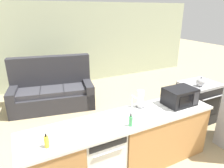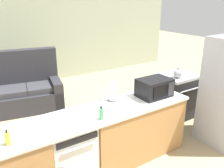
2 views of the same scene
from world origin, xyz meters
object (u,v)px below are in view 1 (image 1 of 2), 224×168
paper_towel_roll (140,99)px  dishwasher (100,154)px  soap_bottle (131,121)px  couch (53,91)px  stove_range (197,102)px  kettle (201,82)px  dish_soap_bottle (47,142)px  microwave (180,96)px

paper_towel_roll → dishwasher: bearing=-165.6°
soap_bottle → dishwasher: bearing=152.7°
paper_towel_roll → soap_bottle: (-0.43, -0.40, -0.07)m
couch → stove_range: bearing=-39.0°
kettle → paper_towel_roll: bearing=-172.5°
stove_range → soap_bottle: size_ratio=5.11×
stove_range → kettle: bearing=-142.8°
dish_soap_bottle → kettle: 3.19m
stove_range → paper_towel_roll: size_ratio=3.19×
paper_towel_roll → stove_range: bearing=10.8°
stove_range → couch: 3.50m
dishwasher → dish_soap_bottle: (-0.71, -0.14, 0.55)m
dishwasher → soap_bottle: size_ratio=4.77×
kettle → dish_soap_bottle: bearing=-169.8°
couch → paper_towel_roll: bearing=-69.9°
paper_towel_roll → kettle: 1.64m
dish_soap_bottle → kettle: bearing=10.2°
microwave → kettle: bearing=23.1°
soap_bottle → dish_soap_bottle: same height
dishwasher → couch: 2.75m
dishwasher → couch: size_ratio=0.39×
microwave → kettle: (0.99, 0.42, -0.05)m
soap_bottle → couch: 3.05m
microwave → paper_towel_roll: paper_towel_roll is taller
paper_towel_roll → soap_bottle: paper_towel_roll is taller
microwave → stove_range: bearing=25.4°
microwave → dish_soap_bottle: microwave is taller
microwave → dish_soap_bottle: (-2.15, -0.14, -0.07)m
couch → dishwasher: bearing=-87.4°
dishwasher → soap_bottle: 0.70m
dishwasher → kettle: 2.53m
dish_soap_bottle → couch: size_ratio=0.08×
stove_range → microwave: microwave is taller
kettle → couch: couch is taller
dishwasher → kettle: (2.43, 0.42, 0.56)m
stove_range → soap_bottle: 2.40m
dish_soap_bottle → stove_range: bearing=11.8°
microwave → kettle: 1.08m
soap_bottle → kettle: kettle is taller
kettle → soap_bottle: bearing=-163.3°
paper_towel_roll → kettle: bearing=7.5°
dish_soap_bottle → microwave: bearing=3.8°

